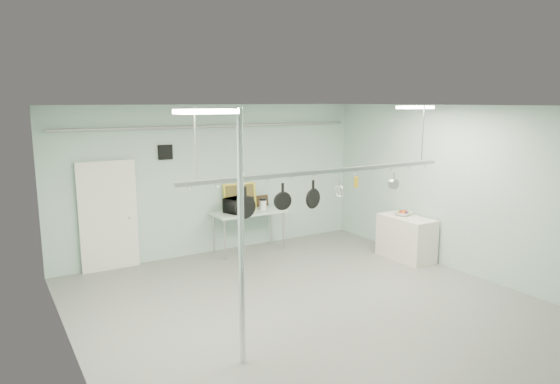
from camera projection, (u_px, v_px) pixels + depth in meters
floor at (323, 315)px, 7.72m from camera, size 8.00×8.00×0.00m
ceiling at (327, 107)px, 7.15m from camera, size 7.00×8.00×0.02m
back_wall at (216, 179)px, 10.79m from camera, size 7.00×0.02×3.20m
right_wall at (478, 193)px, 9.21m from camera, size 0.02×8.00×3.20m
door at (108, 217)px, 9.68m from camera, size 1.10×0.10×2.20m
wall_vent at (165, 152)px, 10.10m from camera, size 0.30×0.04×0.30m
conduit_pipe at (216, 126)px, 10.51m from camera, size 6.60×0.07×0.07m
chrome_pole at (241, 240)px, 6.06m from camera, size 0.08×0.08×3.20m
prep_table at (249, 214)px, 10.91m from camera, size 1.60×0.70×0.91m
side_cabinet at (406, 238)px, 10.42m from camera, size 0.60×1.20×0.90m
pot_rack at (325, 170)px, 7.68m from camera, size 4.80×0.06×1.00m
light_panel_left at (206, 112)px, 5.36m from camera, size 0.65×0.30×0.05m
light_panel_right at (415, 107)px, 8.88m from camera, size 0.65×0.30×0.05m
microwave at (238, 205)px, 10.76m from camera, size 0.67×0.56×0.32m
coffee_canister at (263, 205)px, 11.00m from camera, size 0.19×0.19×0.21m
painting_large at (240, 196)px, 11.06m from camera, size 0.78×0.16×0.58m
painting_small at (262, 201)px, 11.38m from camera, size 0.30×0.10×0.25m
fruit_bowl at (403, 214)px, 10.46m from camera, size 0.38×0.38×0.08m
skillet_left at (245, 203)px, 7.04m from camera, size 0.33×0.07×0.46m
skillet_mid at (283, 196)px, 7.35m from camera, size 0.28×0.12×0.39m
skillet_right at (313, 194)px, 7.63m from camera, size 0.32×0.14×0.44m
whisk at (339, 189)px, 7.88m from camera, size 0.24×0.24×0.36m
grater at (356, 182)px, 8.04m from camera, size 0.08×0.05×0.20m
saucepan at (394, 181)px, 8.47m from camera, size 0.19×0.14×0.30m
fruit_cluster at (403, 212)px, 10.45m from camera, size 0.24×0.24×0.09m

